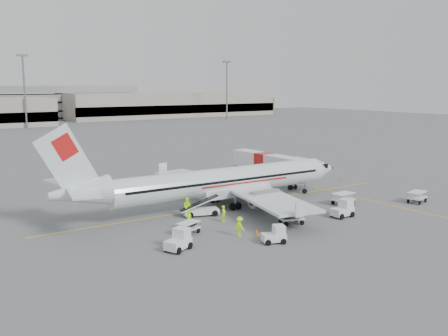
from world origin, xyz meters
The scene contains 24 objects.
ground centered at (0.00, 0.00, 0.00)m, with size 360.00×360.00×0.00m, color #56595B.
stripe_lead centered at (0.00, 0.00, 0.01)m, with size 44.00×0.20×0.01m, color yellow.
stripe_cross centered at (14.00, -8.00, 0.01)m, with size 0.20×20.00×0.01m, color yellow.
terminal_east centered at (70.00, 145.00, 5.00)m, with size 90.00×26.00×10.00m, color gray, non-canonical shape.
parking_garage centered at (25.00, 160.00, 7.00)m, with size 62.00×24.00×14.00m, color slate, non-canonical shape.
mast_center centered at (5.00, 118.00, 11.00)m, with size 3.20×1.20×22.00m, color slate, non-canonical shape.
mast_east centered at (80.00, 118.00, 11.00)m, with size 3.20×1.20×22.00m, color slate, non-canonical shape.
aircraft centered at (-1.25, 0.00, 4.73)m, with size 34.31×26.89×9.46m, color white, non-canonical shape.
jet_bridge centered at (10.73, 8.04, 2.00)m, with size 2.86×15.24×4.00m, color white, non-canonical shape.
belt_loader centered at (-5.51, -2.00, 1.26)m, with size 4.67×1.75×2.53m, color white, non-canonical shape.
tug_fore centered at (5.82, -10.36, 0.87)m, with size 2.26×1.29×1.75m, color white, non-canonical shape.
tug_mid centered at (-5.14, -12.95, 0.75)m, with size 1.94×1.11×1.50m, color white, non-canonical shape.
tug_aft centered at (-12.64, -10.12, 0.86)m, with size 2.22×1.27×1.72m, color white, non-canonical shape.
cart_loaded_a centered at (-0.06, -9.44, 0.61)m, with size 2.34×1.38×1.22m, color white, non-canonical shape.
cart_loaded_b centered at (-9.74, -6.78, 0.55)m, with size 2.11×1.25×1.10m, color white, non-canonical shape.
cart_empty_a centered at (9.92, -6.72, 0.65)m, with size 2.51×1.48×1.31m, color white, non-canonical shape.
cart_empty_b centered at (17.42, -10.77, 0.64)m, with size 2.44×1.44×1.27m, color white, non-canonical shape.
cone_nose centered at (20.81, 3.64, 0.29)m, with size 0.36×0.36×0.58m, color #F25E0C.
cone_port centered at (1.22, 15.00, 0.29)m, with size 0.36×0.36×0.58m, color #F25E0C.
cone_stbd centered at (-4.95, -10.40, 0.30)m, with size 0.37×0.37×0.60m, color #F25E0C.
crew_a centered at (-4.90, -5.18, 0.80)m, with size 0.58×0.38×1.59m, color #B1F910.
crew_b centered at (-6.76, -1.50, 0.96)m, with size 0.93×0.72×1.91m, color #B1F910.
crew_c centered at (-6.36, -9.80, 0.87)m, with size 1.12×0.65×1.74m, color #B1F910.
crew_d centered at (-9.10, -5.78, 0.96)m, with size 1.13×0.47×1.92m, color #B1F910.
Camera 1 is at (-30.95, -43.65, 12.93)m, focal length 40.00 mm.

